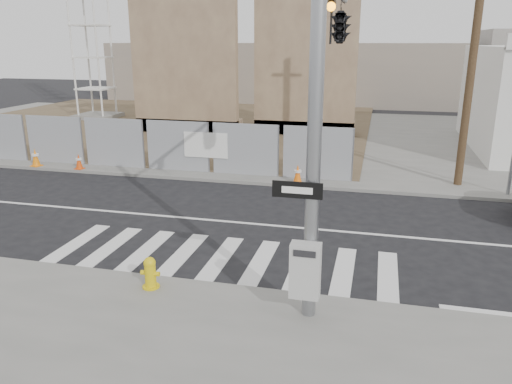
% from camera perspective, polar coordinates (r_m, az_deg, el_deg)
% --- Properties ---
extents(ground, '(100.00, 100.00, 0.00)m').
position_cam_1_polar(ground, '(14.67, -1.03, -3.60)').
color(ground, black).
rests_on(ground, ground).
extents(sidewalk_far, '(50.00, 20.00, 0.12)m').
position_cam_1_polar(sidewalk_far, '(27.97, 6.43, 6.30)').
color(sidewalk_far, slate).
rests_on(sidewalk_far, ground).
extents(signal_pole, '(0.96, 5.87, 7.00)m').
position_cam_1_polar(signal_pole, '(11.29, 8.79, 14.91)').
color(signal_pole, gray).
rests_on(signal_pole, sidewalk_near).
extents(chain_link_fence, '(24.60, 0.04, 2.00)m').
position_cam_1_polar(chain_link_fence, '(23.11, -22.39, 5.59)').
color(chain_link_fence, gray).
rests_on(chain_link_fence, sidewalk_far).
extents(concrete_wall_left, '(6.00, 1.30, 8.00)m').
position_cam_1_polar(concrete_wall_left, '(28.45, -8.10, 13.15)').
color(concrete_wall_left, brown).
rests_on(concrete_wall_left, sidewalk_far).
extents(concrete_wall_right, '(5.50, 1.30, 8.00)m').
position_cam_1_polar(concrete_wall_right, '(27.72, 5.63, 13.14)').
color(concrete_wall_right, brown).
rests_on(concrete_wall_right, sidewalk_far).
extents(utility_pole_right, '(1.60, 0.28, 10.00)m').
position_cam_1_polar(utility_pole_right, '(19.01, 23.76, 15.72)').
color(utility_pole_right, '#493722').
rests_on(utility_pole_right, sidewalk_far).
extents(fire_hydrant, '(0.43, 0.41, 0.69)m').
position_cam_1_polar(fire_hydrant, '(10.86, -12.00, -8.99)').
color(fire_hydrant, '#D5B90B').
rests_on(fire_hydrant, sidewalk_near).
extents(traffic_cone_b, '(0.46, 0.46, 0.74)m').
position_cam_1_polar(traffic_cone_b, '(22.78, -23.89, 3.62)').
color(traffic_cone_b, orange).
rests_on(traffic_cone_b, sidewalk_far).
extents(traffic_cone_c, '(0.38, 0.38, 0.64)m').
position_cam_1_polar(traffic_cone_c, '(21.62, -19.59, 3.31)').
color(traffic_cone_c, '#D8430B').
rests_on(traffic_cone_c, sidewalk_far).
extents(traffic_cone_d, '(0.48, 0.48, 0.71)m').
position_cam_1_polar(traffic_cone_d, '(18.32, 4.78, 2.05)').
color(traffic_cone_d, orange).
rests_on(traffic_cone_d, sidewalk_far).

